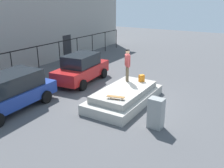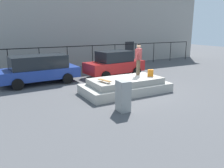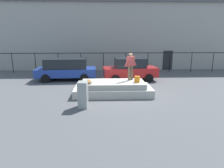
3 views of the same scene
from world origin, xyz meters
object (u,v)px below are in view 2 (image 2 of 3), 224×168
object	(u,v)px
car_blue_hatchback_near	(39,69)
car_red_sedan_mid	(114,64)
skateboarder	(138,57)
skateboard	(104,80)
backpack	(150,73)
utility_box	(123,96)

from	to	relation	value
car_blue_hatchback_near	car_red_sedan_mid	size ratio (longest dim) A/B	1.10
skateboarder	car_blue_hatchback_near	xyz separation A→B (m)	(-4.66, 3.85, -0.86)
skateboard	car_red_sedan_mid	xyz separation A→B (m)	(2.93, 4.21, 0.02)
backpack	utility_box	world-z (taller)	utility_box
backpack	car_red_sedan_mid	bearing A→B (deg)	-64.88
backpack	skateboard	bearing A→B (deg)	27.39
backpack	car_blue_hatchback_near	xyz separation A→B (m)	(-4.98, 4.57, -0.04)
skateboard	skateboarder	bearing A→B (deg)	16.75
skateboarder	utility_box	distance (m)	4.00
skateboarder	car_blue_hatchback_near	size ratio (longest dim) A/B	0.36
car_blue_hatchback_near	car_red_sedan_mid	distance (m)	5.10
skateboarder	utility_box	xyz separation A→B (m)	(-2.67, -2.75, -1.14)
car_red_sedan_mid	utility_box	size ratio (longest dim) A/B	3.37
backpack	car_red_sedan_mid	size ratio (longest dim) A/B	0.09
skateboarder	car_red_sedan_mid	distance (m)	3.59
skateboard	backpack	xyz separation A→B (m)	(2.82, 0.04, 0.09)
skateboard	car_red_sedan_mid	bearing A→B (deg)	55.19
backpack	skateboarder	bearing A→B (deg)	-39.88
skateboarder	skateboard	world-z (taller)	skateboarder
skateboarder	utility_box	bearing A→B (deg)	-134.20
skateboarder	backpack	distance (m)	1.13
skateboard	utility_box	bearing A→B (deg)	-94.67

